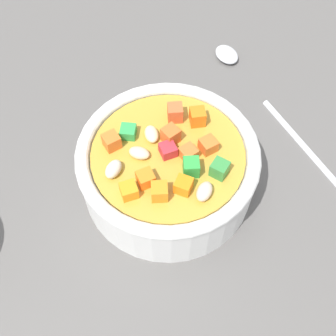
# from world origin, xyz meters

# --- Properties ---
(ground_plane) EXTENTS (1.40, 1.40, 0.02)m
(ground_plane) POSITION_xyz_m (0.00, 0.00, -0.01)
(ground_plane) COLOR #565451
(soup_bowl_main) EXTENTS (0.16, 0.16, 0.07)m
(soup_bowl_main) POSITION_xyz_m (-0.00, 0.00, 0.03)
(soup_bowl_main) COLOR white
(soup_bowl_main) RESTS_ON ground_plane
(spoon) EXTENTS (0.16, 0.20, 0.01)m
(spoon) POSITION_xyz_m (-0.08, -0.12, 0.00)
(spoon) COLOR silver
(spoon) RESTS_ON ground_plane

